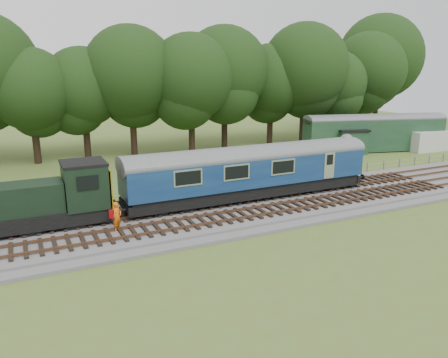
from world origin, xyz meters
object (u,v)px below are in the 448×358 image
parked_coach (374,131)px  caravan (427,141)px  worker (117,217)px  dmu_railcar (250,167)px  shunter_loco (37,202)px

parked_coach → caravan: 6.37m
worker → caravan: size_ratio=0.37×
dmu_railcar → shunter_loco: size_ratio=2.02×
parked_coach → caravan: bearing=-9.0°
worker → caravan: bearing=-26.5°
dmu_railcar → parked_coach: size_ratio=1.10×
parked_coach → shunter_loco: bearing=-148.3°
dmu_railcar → shunter_loco: (-13.93, 0.00, -0.63)m
parked_coach → caravan: size_ratio=3.51×
shunter_loco → parked_coach: 37.99m
dmu_railcar → parked_coach: bearing=26.6°
dmu_railcar → worker: (-9.89, -2.32, -1.39)m
worker → parked_coach: (32.26, 13.54, 1.12)m
dmu_railcar → caravan: size_ratio=3.85×
dmu_railcar → parked_coach: (22.37, 11.22, -0.27)m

